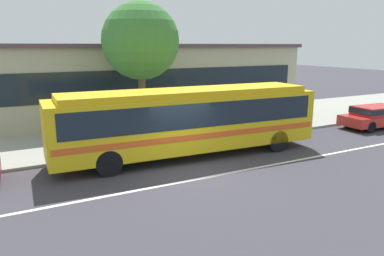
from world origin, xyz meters
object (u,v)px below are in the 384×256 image
(pedestrian_waiting_near_sign, at_px, (235,113))
(transit_bus, at_px, (189,118))
(sedan_far_ahead, at_px, (378,115))
(street_tree_near_stop, at_px, (141,41))
(bus_stop_sign, at_px, (235,105))
(pedestrian_walking_along_curb, at_px, (120,126))

(pedestrian_waiting_near_sign, bearing_deg, transit_bus, -147.98)
(sedan_far_ahead, height_order, street_tree_near_stop, street_tree_near_stop)
(street_tree_near_stop, bearing_deg, transit_bus, -84.91)
(sedan_far_ahead, bearing_deg, street_tree_near_stop, 159.99)
(sedan_far_ahead, distance_m, bus_stop_sign, 8.97)
(pedestrian_walking_along_curb, height_order, bus_stop_sign, bus_stop_sign)
(transit_bus, relative_size, pedestrian_walking_along_curb, 6.76)
(bus_stop_sign, bearing_deg, pedestrian_waiting_near_sign, 56.15)
(pedestrian_waiting_near_sign, distance_m, bus_stop_sign, 0.89)
(transit_bus, relative_size, sedan_far_ahead, 2.43)
(pedestrian_waiting_near_sign, bearing_deg, pedestrian_walking_along_curb, -177.87)
(pedestrian_waiting_near_sign, bearing_deg, bus_stop_sign, -123.85)
(transit_bus, bearing_deg, pedestrian_walking_along_curb, 134.85)
(transit_bus, height_order, pedestrian_waiting_near_sign, transit_bus)
(pedestrian_waiting_near_sign, height_order, street_tree_near_stop, street_tree_near_stop)
(sedan_far_ahead, xyz_separation_m, bus_stop_sign, (-8.68, 2.08, 0.96))
(transit_bus, relative_size, street_tree_near_stop, 1.72)
(sedan_far_ahead, bearing_deg, transit_bus, 179.61)
(transit_bus, xyz_separation_m, street_tree_near_stop, (-0.41, 4.59, 3.23))
(sedan_far_ahead, height_order, pedestrian_walking_along_curb, pedestrian_walking_along_curb)
(pedestrian_walking_along_curb, xyz_separation_m, street_tree_near_stop, (1.93, 2.24, 3.80))
(pedestrian_waiting_near_sign, bearing_deg, street_tree_near_stop, 156.24)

